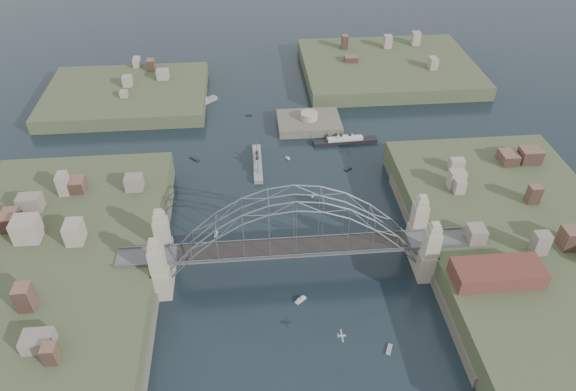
% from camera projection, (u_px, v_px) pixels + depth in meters
% --- Properties ---
extents(ground, '(500.00, 500.00, 0.00)m').
position_uv_depth(ground, '(294.00, 271.00, 130.70)').
color(ground, black).
rests_on(ground, ground).
extents(bridge, '(84.00, 13.80, 24.60)m').
position_uv_depth(bridge, '(295.00, 235.00, 123.12)').
color(bridge, '#4E4E50').
rests_on(bridge, ground).
extents(shore_west, '(50.50, 90.00, 12.00)m').
position_uv_depth(shore_west, '(56.00, 281.00, 125.52)').
color(shore_west, '#3A4529').
rests_on(shore_west, ground).
extents(shore_east, '(50.50, 90.00, 12.00)m').
position_uv_depth(shore_east, '(518.00, 252.00, 133.46)').
color(shore_east, '#3A4529').
rests_on(shore_east, ground).
extents(headland_nw, '(60.00, 45.00, 9.00)m').
position_uv_depth(headland_nw, '(128.00, 100.00, 201.20)').
color(headland_nw, '#3A4529').
rests_on(headland_nw, ground).
extents(headland_ne, '(70.00, 55.00, 9.50)m').
position_uv_depth(headland_ne, '(387.00, 72.00, 220.10)').
color(headland_ne, '#3A4529').
rests_on(headland_ne, ground).
extents(fort_island, '(22.00, 16.00, 9.40)m').
position_uv_depth(fort_island, '(309.00, 127.00, 186.72)').
color(fort_island, '#4F4A3E').
rests_on(fort_island, ground).
extents(wharf_shed, '(20.00, 8.00, 4.00)m').
position_uv_depth(wharf_shed, '(498.00, 273.00, 116.60)').
color(wharf_shed, '#592D26').
rests_on(wharf_shed, shore_east).
extents(finger_pier, '(4.00, 22.00, 1.40)m').
position_uv_depth(finger_pier, '(491.00, 353.00, 110.98)').
color(finger_pier, '#4E4E50').
rests_on(finger_pier, ground).
extents(naval_cruiser_near, '(2.83, 20.34, 6.10)m').
position_uv_depth(naval_cruiser_near, '(257.00, 163.00, 166.73)').
color(naval_cruiser_near, gray).
rests_on(naval_cruiser_near, ground).
extents(naval_cruiser_far, '(14.68, 13.67, 5.96)m').
position_uv_depth(naval_cruiser_far, '(198.00, 104.00, 197.38)').
color(naval_cruiser_far, gray).
rests_on(naval_cruiser_far, ground).
extents(ocean_liner, '(21.80, 4.03, 5.32)m').
position_uv_depth(ocean_liner, '(345.00, 141.00, 177.33)').
color(ocean_liner, black).
rests_on(ocean_liner, ground).
extents(aeroplane, '(1.69, 3.21, 0.47)m').
position_uv_depth(aeroplane, '(341.00, 336.00, 107.30)').
color(aeroplane, silver).
extents(small_boat_a, '(1.12, 2.54, 2.38)m').
position_uv_depth(small_boat_a, '(216.00, 233.00, 140.80)').
color(small_boat_a, '#BBBBB6').
rests_on(small_boat_a, ground).
extents(small_boat_b, '(1.33, 1.56, 1.43)m').
position_uv_depth(small_boat_b, '(313.00, 196.00, 154.40)').
color(small_boat_b, '#BBBBB6').
rests_on(small_boat_b, ground).
extents(small_boat_c, '(2.90, 2.60, 1.43)m').
position_uv_depth(small_boat_c, '(301.00, 300.00, 123.09)').
color(small_boat_c, '#BBBBB6').
rests_on(small_boat_c, ground).
extents(small_boat_d, '(2.53, 2.09, 0.45)m').
position_uv_depth(small_boat_d, '(348.00, 169.00, 165.30)').
color(small_boat_d, '#BBBBB6').
rests_on(small_boat_d, ground).
extents(small_boat_e, '(3.33, 3.30, 0.45)m').
position_uv_depth(small_boat_e, '(195.00, 159.00, 169.85)').
color(small_boat_e, '#BBBBB6').
rests_on(small_boat_e, ground).
extents(small_boat_f, '(1.60, 1.69, 1.43)m').
position_uv_depth(small_boat_f, '(287.00, 158.00, 170.03)').
color(small_boat_f, '#BBBBB6').
rests_on(small_boat_f, ground).
extents(small_boat_g, '(2.06, 2.99, 0.45)m').
position_uv_depth(small_boat_g, '(389.00, 350.00, 112.35)').
color(small_boat_g, '#BBBBB6').
rests_on(small_boat_g, ground).
extents(small_boat_h, '(2.22, 0.80, 0.45)m').
position_uv_depth(small_boat_h, '(249.00, 115.00, 192.45)').
color(small_boat_h, '#BBBBB6').
rests_on(small_boat_h, ground).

